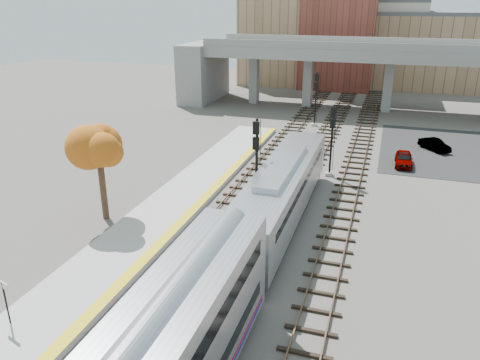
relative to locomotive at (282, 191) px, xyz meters
The scene contains 15 objects.
ground 7.35m from the locomotive, 98.23° to the right, with size 160.00×160.00×0.00m, color #47423D.
platform 10.97m from the locomotive, 140.03° to the right, with size 4.50×60.00×0.35m, color #9E9E99.
yellow_strip 9.58m from the locomotive, 132.56° to the right, with size 0.70×60.00×0.01m, color yellow.
tracks 6.00m from the locomotive, 90.68° to the left, with size 10.70×95.00×0.25m.
overpass 38.45m from the locomotive, 84.12° to the left, with size 54.00×12.00×9.50m.
buildings_far 59.92m from the locomotive, 89.75° to the left, with size 43.00×21.00×20.60m.
parking_lot 24.87m from the locomotive, 58.34° to the left, with size 14.00×18.00×0.04m, color black.
locomotive is the anchor object (origin of this frame).
signal_mast_near 2.57m from the locomotive, 156.78° to the left, with size 0.60×0.64×6.99m.
signal_mast_mid 10.31m from the locomotive, 78.79° to the left, with size 0.60×0.64×6.33m.
signal_mast_far 27.11m from the locomotive, 94.45° to the left, with size 0.60×0.64×6.50m.
station_sign 17.88m from the locomotive, 122.30° to the right, with size 0.87×0.33×2.27m.
tree 12.82m from the locomotive, 164.58° to the right, with size 3.60×3.60×7.34m.
car_a 17.12m from the locomotive, 61.11° to the left, with size 1.54×3.83×1.31m, color #99999E.
car_b 23.70m from the locomotive, 61.52° to the left, with size 1.25×3.59×1.18m, color #99999E.
Camera 1 is at (7.27, -22.12, 14.59)m, focal length 35.00 mm.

